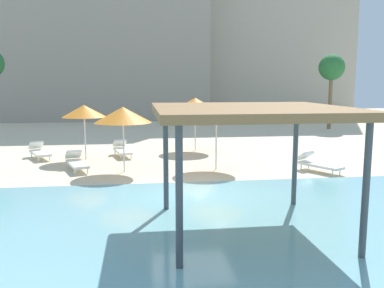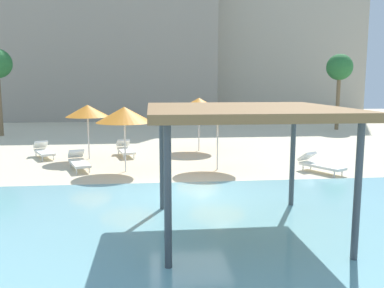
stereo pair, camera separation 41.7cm
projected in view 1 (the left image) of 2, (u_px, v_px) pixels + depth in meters
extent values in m
plane|color=beige|center=(191.00, 195.00, 12.72)|extent=(80.00, 80.00, 0.00)
cube|color=#7AB7C1|center=(228.00, 270.00, 7.57)|extent=(44.00, 13.50, 0.04)
cylinder|color=#42474C|center=(166.00, 161.00, 10.99)|extent=(0.14, 0.14, 2.74)
cylinder|color=#42474C|center=(295.00, 158.00, 11.45)|extent=(0.14, 0.14, 2.74)
cylinder|color=#42474C|center=(179.00, 198.00, 7.44)|extent=(0.14, 0.14, 2.74)
cylinder|color=#42474C|center=(366.00, 192.00, 7.90)|extent=(0.14, 0.14, 2.74)
cube|color=olive|center=(251.00, 111.00, 9.23)|extent=(4.32, 4.32, 0.18)
cylinder|color=silver|center=(216.00, 146.00, 16.35)|extent=(0.06, 0.06, 1.93)
cone|color=orange|center=(216.00, 114.00, 16.16)|extent=(2.32, 2.32, 0.64)
cylinder|color=silver|center=(85.00, 138.00, 18.48)|extent=(0.06, 0.06, 1.93)
cone|color=orange|center=(84.00, 111.00, 18.30)|extent=(1.97, 1.97, 0.54)
cylinder|color=silver|center=(124.00, 147.00, 15.88)|extent=(0.06, 0.06, 1.93)
cone|color=orange|center=(123.00, 115.00, 15.69)|extent=(2.20, 2.20, 0.61)
cylinder|color=silver|center=(195.00, 131.00, 20.98)|extent=(0.06, 0.06, 2.04)
cone|color=orange|center=(195.00, 104.00, 20.78)|extent=(2.40, 2.40, 0.66)
cylinder|color=white|center=(131.00, 157.00, 18.73)|extent=(0.05, 0.05, 0.22)
cylinder|color=white|center=(121.00, 157.00, 18.56)|extent=(0.05, 0.05, 0.22)
cylinder|color=white|center=(125.00, 152.00, 20.06)|extent=(0.05, 0.05, 0.22)
cylinder|color=white|center=(115.00, 152.00, 19.89)|extent=(0.05, 0.05, 0.22)
cube|color=white|center=(123.00, 151.00, 19.29)|extent=(1.00, 1.89, 0.10)
cube|color=white|center=(120.00, 143.00, 19.93)|extent=(0.70, 0.63, 0.40)
cylinder|color=white|center=(340.00, 172.00, 15.54)|extent=(0.05, 0.05, 0.22)
cylinder|color=white|center=(332.00, 173.00, 15.25)|extent=(0.05, 0.05, 0.22)
cylinder|color=white|center=(308.00, 166.00, 16.67)|extent=(0.05, 0.05, 0.22)
cylinder|color=white|center=(301.00, 167.00, 16.39)|extent=(0.05, 0.05, 0.22)
cube|color=white|center=(320.00, 165.00, 15.94)|extent=(1.42, 1.86, 0.10)
cube|color=white|center=(305.00, 156.00, 16.48)|extent=(0.77, 0.74, 0.40)
cylinder|color=white|center=(88.00, 171.00, 15.71)|extent=(0.05, 0.05, 0.22)
cylinder|color=white|center=(75.00, 172.00, 15.49)|extent=(0.05, 0.05, 0.22)
cylinder|color=white|center=(80.00, 164.00, 16.98)|extent=(0.05, 0.05, 0.22)
cylinder|color=white|center=(68.00, 165.00, 16.76)|extent=(0.05, 0.05, 0.22)
cube|color=white|center=(77.00, 164.00, 16.21)|extent=(1.16, 1.90, 0.10)
cube|color=white|center=(73.00, 154.00, 16.83)|extent=(0.73, 0.68, 0.40)
cylinder|color=white|center=(50.00, 158.00, 18.29)|extent=(0.05, 0.05, 0.22)
cylinder|color=white|center=(39.00, 159.00, 18.02)|extent=(0.05, 0.05, 0.22)
cylinder|color=white|center=(42.00, 154.00, 19.48)|extent=(0.05, 0.05, 0.22)
cylinder|color=white|center=(31.00, 155.00, 19.21)|extent=(0.05, 0.05, 0.22)
cube|color=white|center=(40.00, 153.00, 18.73)|extent=(1.32, 1.88, 0.10)
cube|color=white|center=(36.00, 145.00, 19.30)|extent=(0.76, 0.72, 0.40)
cylinder|color=brown|center=(330.00, 101.00, 30.62)|extent=(0.28, 0.28, 4.25)
sphere|color=#286B33|center=(332.00, 67.00, 30.25)|extent=(1.90, 1.90, 1.90)
cube|color=#9E9384|center=(99.00, 24.00, 40.04)|extent=(20.44, 9.94, 18.23)
cube|color=#B2A893|center=(249.00, 22.00, 45.81)|extent=(20.41, 10.30, 20.46)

